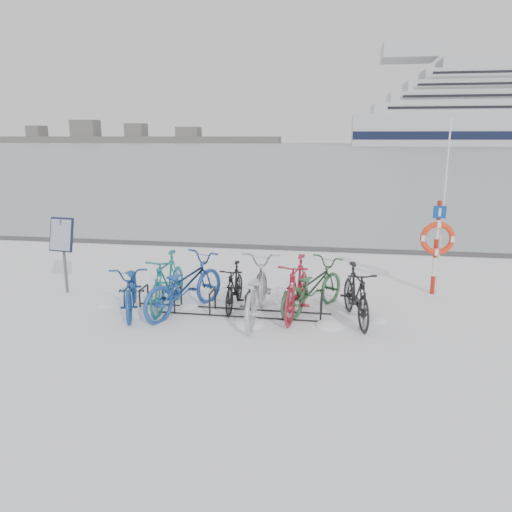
{
  "coord_description": "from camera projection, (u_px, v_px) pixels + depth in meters",
  "views": [
    {
      "loc": [
        2.06,
        -9.2,
        3.43
      ],
      "look_at": [
        0.42,
        0.6,
        1.05
      ],
      "focal_mm": 35.0,
      "sensor_mm": 36.0,
      "label": 1
    }
  ],
  "objects": [
    {
      "name": "snow_drifts",
      "position": [
        231.0,
        315.0,
        9.82
      ],
      "size": [
        5.93,
        1.83,
        0.22
      ],
      "color": "white",
      "rests_on": "ground"
    },
    {
      "name": "ice_sheet",
      "position": [
        334.0,
        148.0,
        158.62
      ],
      "size": [
        400.0,
        298.0,
        0.02
      ],
      "primitive_type": "cube",
      "color": "#A1AFB6",
      "rests_on": "ground"
    },
    {
      "name": "bike_3",
      "position": [
        234.0,
        285.0,
        10.19
      ],
      "size": [
        0.45,
        1.59,
        0.95
      ],
      "primitive_type": "imported",
      "rotation": [
        0.0,
        0.0,
        -0.0
      ],
      "color": "black",
      "rests_on": "ground"
    },
    {
      "name": "bike_5",
      "position": [
        297.0,
        286.0,
        9.72
      ],
      "size": [
        0.81,
        2.03,
        1.19
      ],
      "primitive_type": "imported",
      "rotation": [
        0.0,
        0.0,
        -0.13
      ],
      "color": "maroon",
      "rests_on": "ground"
    },
    {
      "name": "bike_0",
      "position": [
        132.0,
        286.0,
        9.96
      ],
      "size": [
        1.33,
        2.14,
        1.06
      ],
      "primitive_type": "imported",
      "rotation": [
        0.0,
        0.0,
        0.34
      ],
      "color": "navy",
      "rests_on": "ground"
    },
    {
      "name": "lifebuoy_station",
      "position": [
        437.0,
        238.0,
        10.81
      ],
      "size": [
        0.73,
        0.22,
        3.81
      ],
      "color": "#A91D0D",
      "rests_on": "ground"
    },
    {
      "name": "bike_7",
      "position": [
        356.0,
        292.0,
        9.44
      ],
      "size": [
        0.91,
        1.91,
        1.11
      ],
      "primitive_type": "imported",
      "rotation": [
        0.0,
        0.0,
        0.22
      ],
      "color": "black",
      "rests_on": "ground"
    },
    {
      "name": "ground",
      "position": [
        230.0,
        313.0,
        9.95
      ],
      "size": [
        900.0,
        900.0,
        0.0
      ],
      "primitive_type": "plane",
      "color": "white",
      "rests_on": "ground"
    },
    {
      "name": "bike_6",
      "position": [
        312.0,
        285.0,
        9.98
      ],
      "size": [
        1.67,
        2.13,
        1.08
      ],
      "primitive_type": "imported",
      "rotation": [
        0.0,
        0.0,
        2.6
      ],
      "color": "#2D5B36",
      "rests_on": "ground"
    },
    {
      "name": "bike_1",
      "position": [
        167.0,
        280.0,
        10.14
      ],
      "size": [
        0.57,
        1.96,
        1.17
      ],
      "primitive_type": "imported",
      "rotation": [
        0.0,
        0.0,
        -0.01
      ],
      "color": "#156D6D",
      "rests_on": "ground"
    },
    {
      "name": "quay_edge",
      "position": [
        270.0,
        247.0,
        15.6
      ],
      "size": [
        400.0,
        0.25,
        0.1
      ],
      "primitive_type": "cube",
      "color": "#3F3F42",
      "rests_on": "ground"
    },
    {
      "name": "shoreline",
      "position": [
        116.0,
        138.0,
        278.19
      ],
      "size": [
        180.0,
        12.0,
        9.5
      ],
      "color": "#4E4E4E",
      "rests_on": "ground"
    },
    {
      "name": "bike_rack",
      "position": [
        230.0,
        304.0,
        9.91
      ],
      "size": [
        4.0,
        0.48,
        0.46
      ],
      "color": "black",
      "rests_on": "ground"
    },
    {
      "name": "bike_2",
      "position": [
        184.0,
        283.0,
        9.92
      ],
      "size": [
        1.64,
        2.37,
        1.18
      ],
      "primitive_type": "imported",
      "rotation": [
        0.0,
        0.0,
        2.72
      ],
      "color": "#1E4395",
      "rests_on": "ground"
    },
    {
      "name": "bike_4",
      "position": [
        256.0,
        288.0,
        9.56
      ],
      "size": [
        0.81,
        2.28,
        1.19
      ],
      "primitive_type": "imported",
      "rotation": [
        0.0,
        0.0,
        3.15
      ],
      "color": "#ABADB2",
      "rests_on": "ground"
    },
    {
      "name": "info_board",
      "position": [
        62.0,
        239.0,
        10.97
      ],
      "size": [
        0.6,
        0.3,
        1.71
      ],
      "rotation": [
        0.0,
        0.0,
        -0.15
      ],
      "color": "#595B5E",
      "rests_on": "ground"
    }
  ]
}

